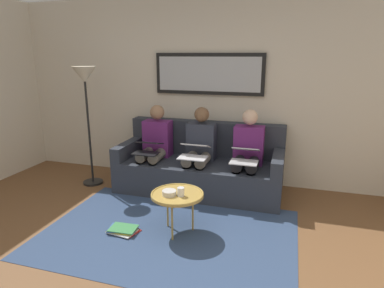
# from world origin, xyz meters

# --- Properties ---
(wall_rear) EXTENTS (6.00, 0.12, 2.60)m
(wall_rear) POSITION_xyz_m (0.00, -2.60, 1.30)
(wall_rear) COLOR beige
(wall_rear) RESTS_ON ground_plane
(area_rug) EXTENTS (2.60, 1.80, 0.01)m
(area_rug) POSITION_xyz_m (0.00, -0.85, 0.00)
(area_rug) COLOR #33476B
(area_rug) RESTS_ON ground_plane
(couch) EXTENTS (2.20, 0.90, 0.90)m
(couch) POSITION_xyz_m (0.00, -2.12, 0.31)
(couch) COLOR #2D333D
(couch) RESTS_ON ground_plane
(framed_mirror) EXTENTS (1.55, 0.05, 0.57)m
(framed_mirror) POSITION_xyz_m (0.00, -2.51, 1.55)
(framed_mirror) COLOR black
(coffee_table) EXTENTS (0.54, 0.54, 0.45)m
(coffee_table) POSITION_xyz_m (-0.08, -0.90, 0.42)
(coffee_table) COLOR tan
(coffee_table) RESTS_ON ground_plane
(cup) EXTENTS (0.07, 0.07, 0.09)m
(cup) POSITION_xyz_m (-0.14, -0.86, 0.48)
(cup) COLOR silver
(cup) RESTS_ON coffee_table
(bowl) EXTENTS (0.14, 0.14, 0.05)m
(bowl) POSITION_xyz_m (-0.02, -0.84, 0.46)
(bowl) COLOR beige
(bowl) RESTS_ON coffee_table
(person_left) EXTENTS (0.38, 0.58, 1.14)m
(person_left) POSITION_xyz_m (-0.64, -2.05, 0.61)
(person_left) COLOR #66236B
(person_left) RESTS_ON couch
(laptop_silver) EXTENTS (0.33, 0.39, 0.17)m
(laptop_silver) POSITION_xyz_m (-0.64, -1.82, 0.63)
(laptop_silver) COLOR silver
(person_middle) EXTENTS (0.38, 0.58, 1.14)m
(person_middle) POSITION_xyz_m (0.00, -2.05, 0.61)
(person_middle) COLOR #2D3342
(person_middle) RESTS_ON couch
(laptop_white) EXTENTS (0.35, 0.38, 0.17)m
(laptop_white) POSITION_xyz_m (0.00, -1.82, 0.63)
(laptop_white) COLOR white
(person_right) EXTENTS (0.38, 0.58, 1.14)m
(person_right) POSITION_xyz_m (0.64, -2.05, 0.61)
(person_right) COLOR #66236B
(person_right) RESTS_ON couch
(laptop_black) EXTENTS (0.33, 0.34, 0.15)m
(laptop_black) POSITION_xyz_m (0.64, -1.80, 0.63)
(laptop_black) COLOR black
(magazine_stack) EXTENTS (0.35, 0.29, 0.05)m
(magazine_stack) POSITION_xyz_m (0.47, -0.73, 0.03)
(magazine_stack) COLOR red
(magazine_stack) RESTS_ON ground_plane
(standing_lamp) EXTENTS (0.32, 0.32, 1.66)m
(standing_lamp) POSITION_xyz_m (1.55, -1.85, 1.37)
(standing_lamp) COLOR black
(standing_lamp) RESTS_ON ground_plane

